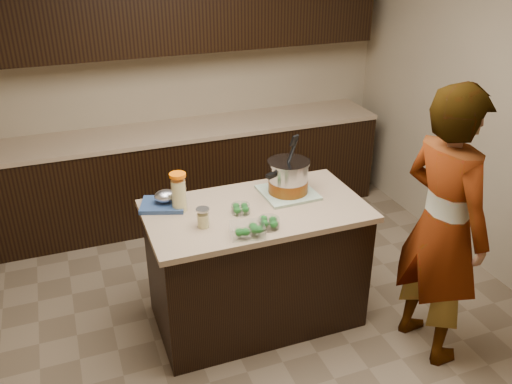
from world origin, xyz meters
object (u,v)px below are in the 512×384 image
lemonade_pitcher (179,194)px  person (443,227)px  island (256,265)px  stock_pot (288,179)px

lemonade_pitcher → person: person is taller
island → stock_pot: bearing=22.9°
lemonade_pitcher → person: (1.46, -0.81, -0.11)m
island → stock_pot: size_ratio=3.55×
person → island: bearing=49.9°
stock_pot → lemonade_pitcher: bearing=154.6°
lemonade_pitcher → person: 1.67m
stock_pot → lemonade_pitcher: size_ratio=1.58×
stock_pot → lemonade_pitcher: 0.76m
island → lemonade_pitcher: size_ratio=5.60×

